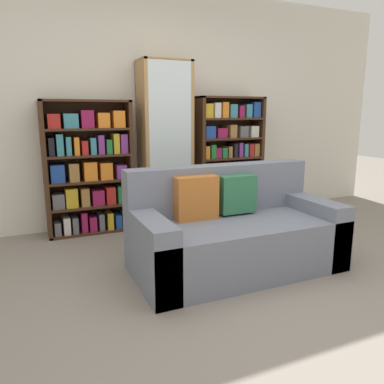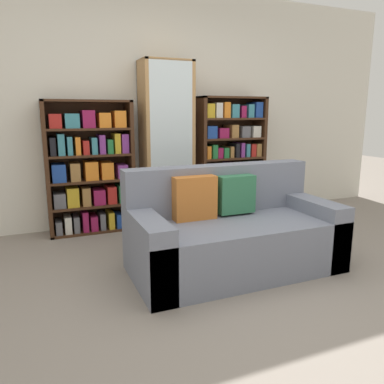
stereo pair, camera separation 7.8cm
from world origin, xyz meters
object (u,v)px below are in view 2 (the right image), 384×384
object	(u,v)px
display_cabinet	(166,145)
bookshelf_right	(230,159)
bookshelf_left	(90,170)
couch	(232,234)
wine_bottle	(233,217)

from	to	relation	value
display_cabinet	bookshelf_right	world-z (taller)	display_cabinet
bookshelf_left	bookshelf_right	bearing A→B (deg)	-0.00
bookshelf_left	couch	bearing A→B (deg)	-57.95
couch	bookshelf_left	bearing A→B (deg)	122.05
bookshelf_left	display_cabinet	world-z (taller)	display_cabinet
wine_bottle	bookshelf_left	bearing A→B (deg)	158.77
wine_bottle	couch	bearing A→B (deg)	-119.62
bookshelf_right	wine_bottle	xyz separation A→B (m)	(-0.25, -0.57, -0.59)
couch	wine_bottle	world-z (taller)	couch
bookshelf_right	wine_bottle	size ratio (longest dim) A/B	4.36
couch	bookshelf_left	distance (m)	1.81
display_cabinet	bookshelf_left	bearing A→B (deg)	178.92
display_cabinet	wine_bottle	xyz separation A→B (m)	(0.60, -0.55, -0.79)
wine_bottle	display_cabinet	bearing A→B (deg)	137.16
bookshelf_left	display_cabinet	xyz separation A→B (m)	(0.87, -0.02, 0.24)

